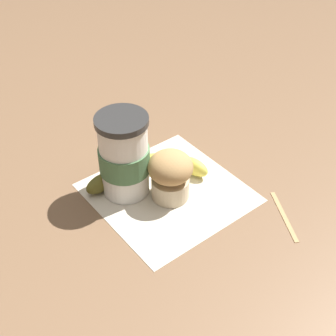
{
  "coord_description": "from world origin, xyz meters",
  "views": [
    {
      "loc": [
        -0.25,
        -0.51,
        0.53
      ],
      "look_at": [
        0.0,
        0.0,
        0.05
      ],
      "focal_mm": 50.0,
      "sensor_mm": 36.0,
      "label": 1
    }
  ],
  "objects": [
    {
      "name": "paper_napkin",
      "position": [
        0.0,
        0.0,
        0.0
      ],
      "size": [
        0.28,
        0.28,
        0.0
      ],
      "primitive_type": "cube",
      "rotation": [
        0.0,
        0.0,
        0.22
      ],
      "color": "beige",
      "rests_on": "ground_plane"
    },
    {
      "name": "ground_plane",
      "position": [
        0.0,
        0.0,
        0.0
      ],
      "size": [
        3.0,
        3.0,
        0.0
      ],
      "primitive_type": "plane",
      "color": "brown"
    },
    {
      "name": "wooden_stirrer",
      "position": [
        0.14,
        -0.13,
        0.0
      ],
      "size": [
        0.04,
        0.11,
        0.0
      ],
      "primitive_type": "cube",
      "rotation": [
        0.0,
        0.0,
        4.42
      ],
      "color": "tan",
      "rests_on": "ground_plane"
    },
    {
      "name": "coffee_cup",
      "position": [
        -0.06,
        0.04,
        0.07
      ],
      "size": [
        0.08,
        0.08,
        0.14
      ],
      "color": "white",
      "rests_on": "paper_napkin"
    },
    {
      "name": "banana",
      "position": [
        -0.02,
        0.05,
        0.02
      ],
      "size": [
        0.21,
        0.1,
        0.03
      ],
      "color": "#D6CC4C",
      "rests_on": "paper_napkin"
    },
    {
      "name": "muffin",
      "position": [
        0.0,
        -0.01,
        0.05
      ],
      "size": [
        0.07,
        0.07,
        0.09
      ],
      "color": "beige",
      "rests_on": "paper_napkin"
    }
  ]
}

